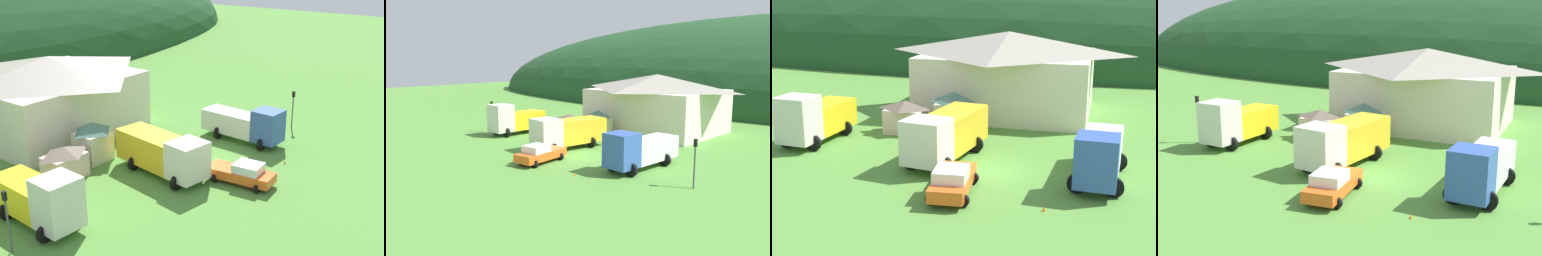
# 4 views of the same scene
# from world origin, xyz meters

# --- Properties ---
(ground_plane) EXTENTS (200.00, 200.00, 0.00)m
(ground_plane) POSITION_xyz_m (0.00, 0.00, 0.00)
(ground_plane) COLOR #518C38
(forested_hill_backdrop) EXTENTS (160.50, 60.00, 34.98)m
(forested_hill_backdrop) POSITION_xyz_m (0.00, 60.42, 0.00)
(forested_hill_backdrop) COLOR #1E4723
(forested_hill_backdrop) RESTS_ON ground
(depot_building) EXTENTS (15.28, 12.64, 7.08)m
(depot_building) POSITION_xyz_m (-2.04, 16.17, 3.65)
(depot_building) COLOR silver
(depot_building) RESTS_ON ground
(play_shed_cream) EXTENTS (2.71, 2.48, 3.23)m
(play_shed_cream) POSITION_xyz_m (-4.65, 7.97, 1.66)
(play_shed_cream) COLOR beige
(play_shed_cream) RESTS_ON ground
(play_shed_pink) EXTENTS (3.20, 2.27, 2.50)m
(play_shed_pink) POSITION_xyz_m (-8.25, 7.15, 1.29)
(play_shed_pink) COLOR beige
(play_shed_pink) RESTS_ON ground
(flatbed_truck_yellow) EXTENTS (3.48, 6.97, 3.71)m
(flatbed_truck_yellow) POSITION_xyz_m (-13.59, 3.00, 1.83)
(flatbed_truck_yellow) COLOR silver
(flatbed_truck_yellow) RESTS_ON ground
(heavy_rig_striped) EXTENTS (4.06, 8.21, 3.29)m
(heavy_rig_striped) POSITION_xyz_m (-3.37, 1.66, 1.79)
(heavy_rig_striped) COLOR silver
(heavy_rig_striped) RESTS_ON ground
(box_truck_blue) EXTENTS (3.28, 7.61, 3.31)m
(box_truck_blue) POSITION_xyz_m (6.30, 0.22, 1.66)
(box_truck_blue) COLOR #3356AD
(box_truck_blue) RESTS_ON ground
(service_pickup_orange) EXTENTS (2.63, 5.07, 1.66)m
(service_pickup_orange) POSITION_xyz_m (-1.22, -3.97, 0.83)
(service_pickup_orange) COLOR orange
(service_pickup_orange) RESTS_ON ground
(traffic_light_west) EXTENTS (0.20, 0.32, 3.82)m
(traffic_light_west) POSITION_xyz_m (-16.56, 1.96, 2.36)
(traffic_light_west) COLOR #4C4C51
(traffic_light_west) RESTS_ON ground
(traffic_cone_near_pickup) EXTENTS (0.36, 0.36, 0.53)m
(traffic_cone_near_pickup) POSITION_xyz_m (3.81, -4.86, 0.00)
(traffic_cone_near_pickup) COLOR orange
(traffic_cone_near_pickup) RESTS_ON ground
(traffic_cone_mid_row) EXTENTS (0.36, 0.36, 0.57)m
(traffic_cone_mid_row) POSITION_xyz_m (-1.49, -0.38, 0.00)
(traffic_cone_mid_row) COLOR orange
(traffic_cone_mid_row) RESTS_ON ground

